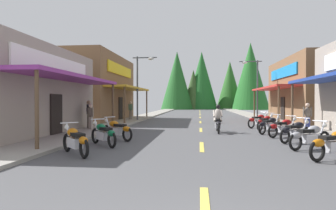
# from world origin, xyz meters

# --- Properties ---
(ground) EXTENTS (10.14, 75.86, 0.10)m
(ground) POSITION_xyz_m (0.00, 22.93, -0.05)
(ground) COLOR #4C4C4F
(sidewalk_left) EXTENTS (2.14, 75.86, 0.12)m
(sidewalk_left) POSITION_xyz_m (-6.14, 22.93, 0.06)
(sidewalk_left) COLOR gray
(sidewalk_left) RESTS_ON ground
(sidewalk_right) EXTENTS (2.14, 75.86, 0.12)m
(sidewalk_right) POSITION_xyz_m (6.14, 22.93, 0.06)
(sidewalk_right) COLOR gray
(sidewalk_right) RESTS_ON ground
(centerline_dashes) EXTENTS (0.16, 51.24, 0.01)m
(centerline_dashes) POSITION_xyz_m (0.00, 26.91, 0.01)
(centerline_dashes) COLOR #E0C64C
(centerline_dashes) RESTS_ON ground
(storefront_left_far) EXTENTS (8.26, 10.43, 5.82)m
(storefront_left_far) POSITION_xyz_m (-10.41, 22.55, 2.91)
(storefront_left_far) COLOR brown
(storefront_left_far) RESTS_ON ground
(storefront_right_far) EXTENTS (9.42, 10.66, 5.45)m
(storefront_right_far) POSITION_xyz_m (10.99, 23.34, 2.72)
(storefront_right_far) COLOR brown
(storefront_right_far) RESTS_ON ground
(streetlamp_left) EXTENTS (2.11, 0.30, 5.63)m
(streetlamp_left) POSITION_xyz_m (-5.13, 21.84, 3.72)
(streetlamp_left) COLOR #474C51
(streetlamp_left) RESTS_ON ground
(streetlamp_right) EXTENTS (2.11, 0.30, 5.68)m
(streetlamp_right) POSITION_xyz_m (5.13, 25.67, 3.75)
(streetlamp_right) COLOR #474C51
(streetlamp_right) RESTS_ON ground
(motorcycle_parked_right_0) EXTENTS (1.89, 1.18, 1.04)m
(motorcycle_parked_right_0) POSITION_xyz_m (3.90, 6.38, 0.49)
(motorcycle_parked_right_0) COLOR black
(motorcycle_parked_right_0) RESTS_ON ground
(motorcycle_parked_right_1) EXTENTS (1.88, 1.20, 1.04)m
(motorcycle_parked_right_1) POSITION_xyz_m (3.89, 8.23, 0.49)
(motorcycle_parked_right_1) COLOR black
(motorcycle_parked_right_1) RESTS_ON ground
(motorcycle_parked_right_2) EXTENTS (1.74, 1.41, 1.04)m
(motorcycle_parked_right_2) POSITION_xyz_m (3.96, 9.99, 0.49)
(motorcycle_parked_right_2) COLOR black
(motorcycle_parked_right_2) RESTS_ON ground
(motorcycle_parked_right_3) EXTENTS (1.83, 1.29, 1.04)m
(motorcycle_parked_right_3) POSITION_xyz_m (3.97, 11.78, 0.49)
(motorcycle_parked_right_3) COLOR black
(motorcycle_parked_right_3) RESTS_ON ground
(motorcycle_parked_right_4) EXTENTS (1.61, 1.56, 1.04)m
(motorcycle_parked_right_4) POSITION_xyz_m (3.69, 13.23, 0.49)
(motorcycle_parked_right_4) COLOR black
(motorcycle_parked_right_4) RESTS_ON ground
(motorcycle_parked_right_5) EXTENTS (1.40, 1.74, 1.04)m
(motorcycle_parked_right_5) POSITION_xyz_m (3.85, 14.98, 0.49)
(motorcycle_parked_right_5) COLOR black
(motorcycle_parked_right_5) RESTS_ON ground
(motorcycle_parked_right_6) EXTENTS (1.72, 1.43, 1.04)m
(motorcycle_parked_right_6) POSITION_xyz_m (3.78, 16.59, 0.49)
(motorcycle_parked_right_6) COLOR black
(motorcycle_parked_right_6) RESTS_ON ground
(motorcycle_parked_left_0) EXTENTS (1.58, 1.59, 1.04)m
(motorcycle_parked_left_0) POSITION_xyz_m (-4.11, 6.27, 0.49)
(motorcycle_parked_left_0) COLOR black
(motorcycle_parked_left_0) RESTS_ON ground
(motorcycle_parked_left_1) EXTENTS (1.56, 1.61, 1.04)m
(motorcycle_parked_left_1) POSITION_xyz_m (-3.83, 8.21, 0.49)
(motorcycle_parked_left_1) COLOR black
(motorcycle_parked_left_1) RESTS_ON ground
(motorcycle_parked_left_2) EXTENTS (1.79, 1.35, 1.04)m
(motorcycle_parked_left_2) POSITION_xyz_m (-3.77, 9.85, 0.49)
(motorcycle_parked_left_2) COLOR black
(motorcycle_parked_left_2) RESTS_ON ground
(rider_cruising_lead) EXTENTS (0.60, 2.14, 1.57)m
(rider_cruising_lead) POSITION_xyz_m (0.93, 13.47, 0.66)
(rider_cruising_lead) COLOR black
(rider_cruising_lead) RESTS_ON ground
(pedestrian_by_shop) EXTENTS (0.48, 0.42, 1.59)m
(pedestrian_by_shop) POSITION_xyz_m (-6.45, 13.53, 0.91)
(pedestrian_by_shop) COLOR #B2A599
(pedestrian_by_shop) RESTS_ON ground
(pedestrian_browsing) EXTENTS (0.39, 0.53, 1.75)m
(pedestrian_browsing) POSITION_xyz_m (-6.29, 22.68, 1.02)
(pedestrian_browsing) COLOR #726659
(pedestrian_browsing) RESTS_ON ground
(pedestrian_waiting) EXTENTS (0.55, 0.35, 1.65)m
(pedestrian_waiting) POSITION_xyz_m (6.07, 14.51, 0.95)
(pedestrian_waiting) COLOR #333F8C
(pedestrian_waiting) RESTS_ON ground
(pedestrian_strolling) EXTENTS (0.43, 0.46, 1.80)m
(pedestrian_strolling) POSITION_xyz_m (-6.74, 13.97, 1.05)
(pedestrian_strolling) COLOR #726659
(pedestrian_strolling) RESTS_ON ground
(treeline_backdrop) EXTENTS (22.58, 11.83, 13.88)m
(treeline_backdrop) POSITION_xyz_m (3.24, 59.51, 6.18)
(treeline_backdrop) COLOR #215C23
(treeline_backdrop) RESTS_ON ground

